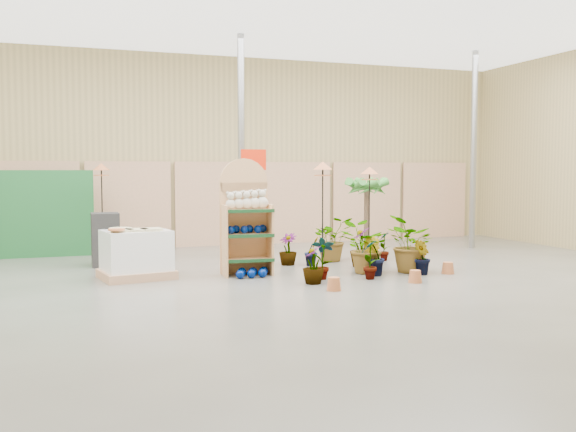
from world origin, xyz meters
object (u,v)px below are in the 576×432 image
object	(u,v)px
display_shelf	(245,221)
bird_table_front	(323,170)
potted_plant_2	(364,248)
pallet_stack	(136,254)

from	to	relation	value
display_shelf	bird_table_front	world-z (taller)	display_shelf
potted_plant_2	bird_table_front	bearing A→B (deg)	155.55
display_shelf	potted_plant_2	bearing A→B (deg)	-13.48
pallet_stack	potted_plant_2	xyz separation A→B (m)	(3.80, -0.78, 0.05)
display_shelf	potted_plant_2	size ratio (longest dim) A/B	2.21
pallet_stack	bird_table_front	size ratio (longest dim) A/B	0.66
potted_plant_2	pallet_stack	bearing A→B (deg)	168.48
potted_plant_2	display_shelf	bearing A→B (deg)	162.33
bird_table_front	potted_plant_2	distance (m)	1.54
bird_table_front	potted_plant_2	bearing A→B (deg)	-24.45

